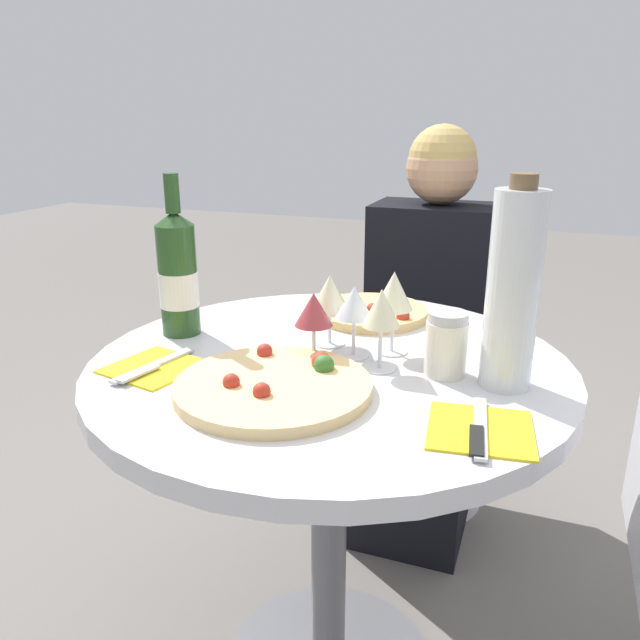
{
  "coord_description": "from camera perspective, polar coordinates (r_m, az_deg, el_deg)",
  "views": [
    {
      "loc": [
        0.36,
        -1.02,
        1.2
      ],
      "look_at": [
        0.01,
        -0.07,
        0.86
      ],
      "focal_mm": 35.0,
      "sensor_mm": 36.0,
      "label": 1
    }
  ],
  "objects": [
    {
      "name": "wine_glass_center",
      "position": [
        1.16,
        3.15,
        1.43
      ],
      "size": [
        0.07,
        0.07,
        0.14
      ],
      "color": "silver",
      "rests_on": "dining_table"
    },
    {
      "name": "seated_diner",
      "position": [
        1.85,
        9.69,
        -2.94
      ],
      "size": [
        0.37,
        0.47,
        1.17
      ],
      "rotation": [
        0.0,
        0.0,
        3.14
      ],
      "color": "black",
      "rests_on": "ground_plane"
    },
    {
      "name": "dining_table",
      "position": [
        1.24,
        0.86,
        -10.31
      ],
      "size": [
        0.9,
        0.9,
        0.76
      ],
      "color": "slate",
      "rests_on": "ground_plane"
    },
    {
      "name": "tall_carafe",
      "position": [
        1.05,
        17.23,
        2.62
      ],
      "size": [
        0.09,
        0.09,
        0.35
      ],
      "color": "silver",
      "rests_on": "dining_table"
    },
    {
      "name": "wine_glass_back_left",
      "position": [
        1.21,
        0.92,
        2.35
      ],
      "size": [
        0.08,
        0.08,
        0.14
      ],
      "color": "silver",
      "rests_on": "dining_table"
    },
    {
      "name": "pizza_small_far",
      "position": [
        1.41,
        4.77,
        0.75
      ],
      "size": [
        0.26,
        0.26,
        0.05
      ],
      "color": "#DBB26B",
      "rests_on": "dining_table"
    },
    {
      "name": "wine_glass_front_left",
      "position": [
        1.14,
        -0.58,
        0.81
      ],
      "size": [
        0.07,
        0.07,
        0.13
      ],
      "color": "silver",
      "rests_on": "dining_table"
    },
    {
      "name": "place_setting_left",
      "position": [
        1.17,
        -15.0,
        -4.19
      ],
      "size": [
        0.18,
        0.19,
        0.01
      ],
      "color": "yellow",
      "rests_on": "dining_table"
    },
    {
      "name": "wine_glass_front_right",
      "position": [
        1.1,
        5.63,
        0.92
      ],
      "size": [
        0.07,
        0.07,
        0.15
      ],
      "color": "silver",
      "rests_on": "dining_table"
    },
    {
      "name": "chair_behind_diner",
      "position": [
        2.03,
        10.34,
        -4.33
      ],
      "size": [
        0.42,
        0.42,
        0.88
      ],
      "rotation": [
        0.0,
        0.0,
        3.14
      ],
      "color": "silver",
      "rests_on": "ground_plane"
    },
    {
      "name": "wine_bottle",
      "position": [
        1.31,
        -12.86,
        4.06
      ],
      "size": [
        0.08,
        0.08,
        0.33
      ],
      "color": "#23471E",
      "rests_on": "dining_table"
    },
    {
      "name": "sugar_shaker",
      "position": [
        1.11,
        11.47,
        -2.17
      ],
      "size": [
        0.07,
        0.07,
        0.12
      ],
      "color": "silver",
      "rests_on": "dining_table"
    },
    {
      "name": "pizza_large",
      "position": [
        1.04,
        -4.19,
        -5.98
      ],
      "size": [
        0.33,
        0.33,
        0.05
      ],
      "color": "#E5C17F",
      "rests_on": "dining_table"
    },
    {
      "name": "wine_glass_back_right",
      "position": [
        1.18,
        6.76,
        2.51
      ],
      "size": [
        0.07,
        0.07,
        0.16
      ],
      "color": "silver",
      "rests_on": "dining_table"
    },
    {
      "name": "place_setting_right",
      "position": [
        0.95,
        14.42,
        -9.71
      ],
      "size": [
        0.17,
        0.19,
        0.01
      ],
      "color": "yellow",
      "rests_on": "dining_table"
    }
  ]
}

